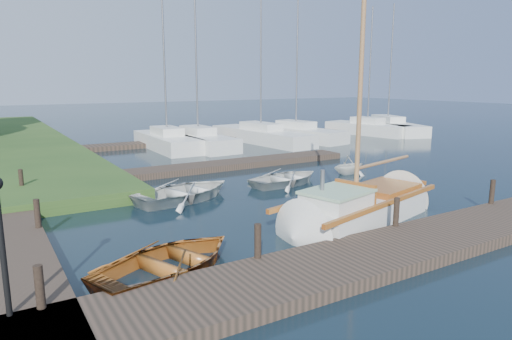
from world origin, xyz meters
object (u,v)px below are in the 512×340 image
mooring_post_3 (492,192)px  marina_boat_2 (198,139)px  lamp_post (0,228)px  dinghy (170,256)px  marina_boat_1 (167,140)px  marina_boat_4 (296,132)px  tender_a (185,189)px  tender_d (350,163)px  tender_c (287,176)px  marina_boat_6 (367,127)px  mooring_post_2 (396,212)px  mooring_post_5 (21,180)px  sailboat (361,209)px  mooring_post_0 (40,287)px  mooring_post_4 (37,213)px  mooring_post_1 (258,241)px  marina_boat_3 (261,134)px  marina_boat_7 (388,126)px

mooring_post_3 → marina_boat_2: size_ratio=0.07×
lamp_post → dinghy: lamp_post is taller
marina_boat_1 → marina_boat_4: bearing=-92.1°
tender_a → tender_d: tender_d is taller
tender_c → tender_a: bearing=82.9°
marina_boat_6 → tender_c: bearing=115.3°
mooring_post_2 → dinghy: mooring_post_2 is taller
tender_d → marina_boat_2: size_ratio=0.18×
mooring_post_2 → marina_boat_6: bearing=46.9°
mooring_post_5 → tender_c: size_ratio=0.23×
marina_boat_2 → sailboat: bearing=170.9°
marina_boat_4 → mooring_post_3: bearing=152.8°
mooring_post_0 → marina_boat_1: size_ratio=0.08×
mooring_post_4 → marina_boat_1: 16.86m
mooring_post_1 → marina_boat_2: size_ratio=0.07×
mooring_post_4 → tender_d: mooring_post_4 is taller
mooring_post_2 → tender_a: size_ratio=0.20×
tender_c → marina_boat_2: marina_boat_2 is taller
mooring_post_3 → marina_boat_1: bearing=101.6°
lamp_post → tender_c: bearing=33.1°
mooring_post_2 → mooring_post_3: (4.50, 0.00, 0.00)m
marina_boat_1 → marina_boat_6: bearing=-91.4°
mooring_post_4 → marina_boat_6: 29.13m
mooring_post_1 → mooring_post_3: size_ratio=1.00×
mooring_post_1 → sailboat: 5.05m
tender_d → marina_boat_3: bearing=-13.8°
tender_d → marina_boat_4: 12.63m
mooring_post_5 → marina_boat_7: (28.53, 8.86, -0.14)m
marina_boat_6 → marina_boat_4: bearing=78.2°
mooring_post_0 → mooring_post_1: same height
tender_d → dinghy: bearing=116.9°
sailboat → tender_c: size_ratio=2.87×
mooring_post_5 → tender_d: bearing=-11.6°
tender_a → marina_boat_3: 16.15m
mooring_post_4 → marina_boat_4: (18.78, 13.68, -0.13)m
mooring_post_2 → tender_c: bearing=80.2°
marina_boat_1 → marina_boat_7: marina_boat_7 is taller
sailboat → mooring_post_4: bearing=144.9°
tender_a → marina_boat_6: (20.75, 11.74, 0.16)m
mooring_post_2 → marina_boat_7: (20.03, 18.86, -0.14)m
lamp_post → tender_d: size_ratio=1.30×
mooring_post_1 → tender_a: 6.85m
mooring_post_1 → marina_boat_1: 19.88m
mooring_post_1 → marina_boat_7: size_ratio=0.08×
mooring_post_4 → marina_boat_4: marina_boat_4 is taller
mooring_post_2 → marina_boat_7: bearing=43.3°
marina_boat_1 → marina_boat_2: bearing=-107.6°
mooring_post_0 → mooring_post_3: bearing=0.0°
mooring_post_4 → marina_boat_3: bearing=41.1°
tender_a → marina_boat_4: (13.72, 11.92, 0.16)m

